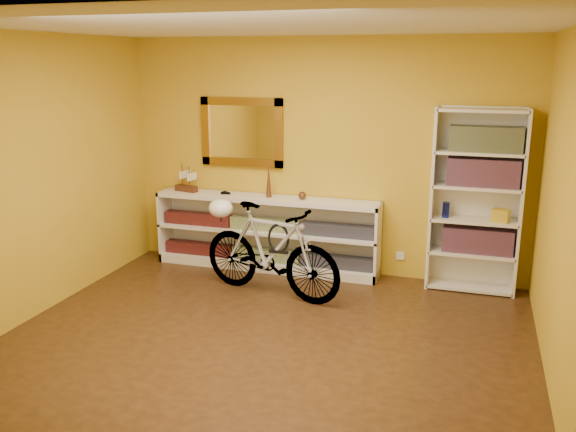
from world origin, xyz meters
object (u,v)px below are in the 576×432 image
(bookcase, at_px, (476,201))
(helmet, at_px, (221,208))
(bicycle, at_px, (271,251))
(console_unit, at_px, (266,233))

(bookcase, distance_m, helmet, 2.63)
(bicycle, relative_size, helmet, 6.32)
(bookcase, relative_size, helmet, 7.41)
(console_unit, distance_m, bookcase, 2.32)
(bookcase, distance_m, bicycle, 2.15)
(console_unit, distance_m, helmet, 0.79)
(console_unit, bearing_deg, bookcase, 0.63)
(bookcase, height_order, helmet, bookcase)
(console_unit, bearing_deg, helmet, -115.11)
(console_unit, xyz_separation_m, helmet, (-0.29, -0.61, 0.41))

